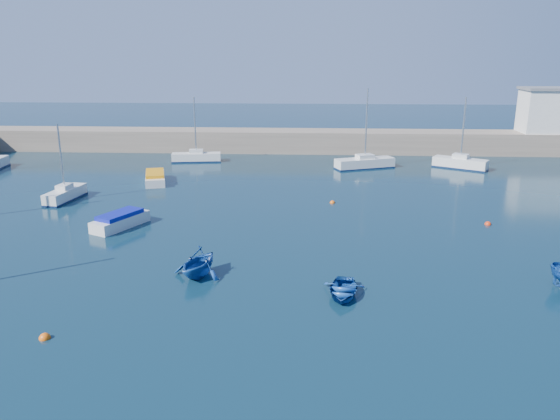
# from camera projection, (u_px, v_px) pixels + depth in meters

# --- Properties ---
(ground) EXTENTS (220.00, 220.00, 0.00)m
(ground) POSITION_uv_depth(u_px,v_px,m) (313.00, 339.00, 23.64)
(ground) COLOR #0C2737
(ground) RESTS_ON ground
(back_wall) EXTENTS (96.00, 4.50, 2.60)m
(back_wall) POSITION_uv_depth(u_px,v_px,m) (312.00, 141.00, 67.36)
(back_wall) COLOR gray
(back_wall) RESTS_ON ground
(sailboat_3) EXTENTS (1.96, 4.83, 6.36)m
(sailboat_3) POSITION_uv_depth(u_px,v_px,m) (65.00, 194.00, 45.45)
(sailboat_3) COLOR silver
(sailboat_3) RESTS_ON ground
(sailboat_5) EXTENTS (5.57, 2.27, 7.20)m
(sailboat_5) POSITION_uv_depth(u_px,v_px,m) (196.00, 157.00, 61.37)
(sailboat_5) COLOR silver
(sailboat_5) RESTS_ON ground
(sailboat_6) EXTENTS (6.53, 3.94, 8.33)m
(sailboat_6) POSITION_uv_depth(u_px,v_px,m) (365.00, 163.00, 57.91)
(sailboat_6) COLOR silver
(sailboat_6) RESTS_ON ground
(sailboat_7) EXTENTS (5.56, 4.17, 7.48)m
(sailboat_7) POSITION_uv_depth(u_px,v_px,m) (460.00, 163.00, 57.77)
(sailboat_7) COLOR silver
(sailboat_7) RESTS_ON ground
(motorboat_1) EXTENTS (3.34, 4.64, 1.08)m
(motorboat_1) POSITION_uv_depth(u_px,v_px,m) (120.00, 220.00, 38.50)
(motorboat_1) COLOR silver
(motorboat_1) RESTS_ON ground
(motorboat_2) EXTENTS (3.02, 5.27, 1.03)m
(motorboat_2) POSITION_uv_depth(u_px,v_px,m) (155.00, 177.00, 51.68)
(motorboat_2) COLOR silver
(motorboat_2) RESTS_ON ground
(dinghy_center) EXTENTS (2.57, 3.31, 0.63)m
(dinghy_center) POSITION_uv_depth(u_px,v_px,m) (343.00, 290.00, 27.72)
(dinghy_center) COLOR #144290
(dinghy_center) RESTS_ON ground
(dinghy_left) EXTENTS (3.67, 3.93, 1.68)m
(dinghy_left) POSITION_uv_depth(u_px,v_px,m) (198.00, 262.00, 29.99)
(dinghy_left) COLOR #144290
(dinghy_left) RESTS_ON ground
(buoy_0) EXTENTS (0.50, 0.50, 0.50)m
(buoy_0) POSITION_uv_depth(u_px,v_px,m) (45.00, 338.00, 23.66)
(buoy_0) COLOR #EE5D0C
(buoy_0) RESTS_ON ground
(buoy_1) EXTENTS (0.48, 0.48, 0.48)m
(buoy_1) POSITION_uv_depth(u_px,v_px,m) (488.00, 225.00, 39.19)
(buoy_1) COLOR red
(buoy_1) RESTS_ON ground
(buoy_3) EXTENTS (0.43, 0.43, 0.43)m
(buoy_3) POSITION_uv_depth(u_px,v_px,m) (332.00, 203.00, 44.78)
(buoy_3) COLOR #EE5D0C
(buoy_3) RESTS_ON ground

